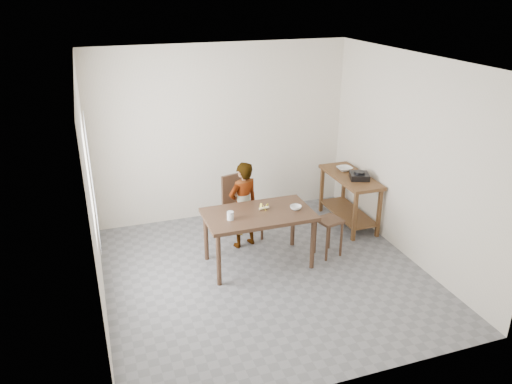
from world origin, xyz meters
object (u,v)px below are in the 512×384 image
object	(u,v)px
stool	(328,237)
prep_counter	(349,200)
dining_table	(258,238)
child	(243,205)
dining_chair	(243,208)

from	to	relation	value
stool	prep_counter	bearing A→B (deg)	46.69
dining_table	child	world-z (taller)	child
child	stool	bearing A→B (deg)	131.49
dining_table	stool	size ratio (longest dim) A/B	2.59
prep_counter	dining_chair	world-z (taller)	dining_chair
prep_counter	child	xyz separation A→B (m)	(-1.75, -0.15, 0.23)
prep_counter	dining_chair	xyz separation A→B (m)	(-1.69, 0.06, 0.07)
dining_table	prep_counter	distance (m)	1.86
dining_chair	stool	distance (m)	1.29
child	dining_chair	bearing A→B (deg)	-124.18
dining_chair	child	bearing A→B (deg)	-121.63
stool	dining_table	bearing A→B (deg)	175.36
child	prep_counter	bearing A→B (deg)	168.07
dining_table	prep_counter	size ratio (longest dim) A/B	1.17
child	dining_chair	size ratio (longest dim) A/B	1.33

